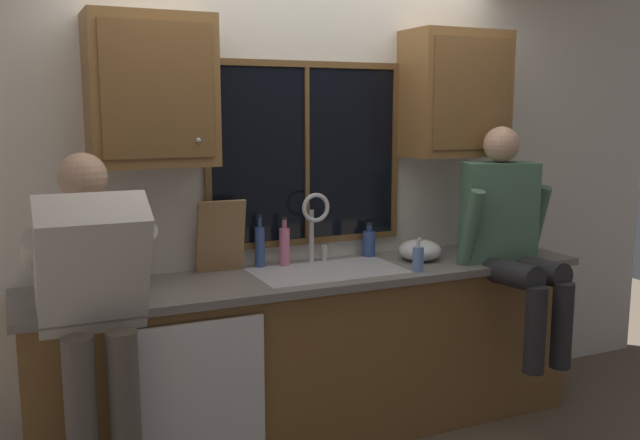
# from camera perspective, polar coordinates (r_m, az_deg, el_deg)

# --- Properties ---
(back_wall) EXTENTS (5.37, 0.12, 2.55)m
(back_wall) POSITION_cam_1_polar(r_m,az_deg,el_deg) (3.93, -2.30, 1.85)
(back_wall) COLOR silver
(back_wall) RESTS_ON floor
(window_glass) EXTENTS (1.10, 0.02, 0.95)m
(window_glass) POSITION_cam_1_polar(r_m,az_deg,el_deg) (3.87, -1.16, 5.46)
(window_glass) COLOR black
(window_frame_top) EXTENTS (1.17, 0.02, 0.04)m
(window_frame_top) POSITION_cam_1_polar(r_m,az_deg,el_deg) (3.86, -1.12, 12.77)
(window_frame_top) COLOR brown
(window_frame_bottom) EXTENTS (1.17, 0.02, 0.04)m
(window_frame_bottom) POSITION_cam_1_polar(r_m,az_deg,el_deg) (3.92, -1.08, -1.75)
(window_frame_bottom) COLOR brown
(window_frame_left) EXTENTS (0.03, 0.02, 0.95)m
(window_frame_left) POSITION_cam_1_polar(r_m,az_deg,el_deg) (3.67, -9.28, 5.14)
(window_frame_left) COLOR brown
(window_frame_right) EXTENTS (0.03, 0.02, 0.95)m
(window_frame_right) POSITION_cam_1_polar(r_m,az_deg,el_deg) (4.12, 6.20, 5.63)
(window_frame_right) COLOR brown
(window_mullion_center) EXTENTS (0.02, 0.02, 0.95)m
(window_mullion_center) POSITION_cam_1_polar(r_m,az_deg,el_deg) (3.86, -1.09, 5.45)
(window_mullion_center) COLOR brown
(lower_cabinet_run) EXTENTS (2.97, 0.58, 0.88)m
(lower_cabinet_run) POSITION_cam_1_polar(r_m,az_deg,el_deg) (3.82, -0.19, -11.29)
(lower_cabinet_run) COLOR brown
(lower_cabinet_run) RESTS_ON floor
(countertop) EXTENTS (3.03, 0.62, 0.04)m
(countertop) POSITION_cam_1_polar(r_m,az_deg,el_deg) (3.67, -0.07, -4.64)
(countertop) COLOR slate
(countertop) RESTS_ON lower_cabinet_run
(dishwasher_front) EXTENTS (0.60, 0.02, 0.74)m
(dishwasher_front) POSITION_cam_1_polar(r_m,az_deg,el_deg) (3.31, -9.71, -14.43)
(dishwasher_front) COLOR white
(upper_cabinet_left) EXTENTS (0.59, 0.36, 0.72)m
(upper_cabinet_left) POSITION_cam_1_polar(r_m,az_deg,el_deg) (3.45, -13.79, 10.32)
(upper_cabinet_left) COLOR olive
(upper_cabinet_right) EXTENTS (0.59, 0.36, 0.72)m
(upper_cabinet_right) POSITION_cam_1_polar(r_m,az_deg,el_deg) (4.15, 11.10, 10.17)
(upper_cabinet_right) COLOR olive
(sink) EXTENTS (0.80, 0.46, 0.21)m
(sink) POSITION_cam_1_polar(r_m,az_deg,el_deg) (3.72, 0.67, -5.68)
(sink) COLOR #B7B7BC
(sink) RESTS_ON lower_cabinet_run
(faucet) EXTENTS (0.18, 0.09, 0.40)m
(faucet) POSITION_cam_1_polar(r_m,az_deg,el_deg) (3.81, -0.37, 0.08)
(faucet) COLOR silver
(faucet) RESTS_ON countertop
(person_standing) EXTENTS (0.53, 0.67, 1.59)m
(person_standing) POSITION_cam_1_polar(r_m,az_deg,el_deg) (3.04, -18.16, -6.62)
(person_standing) COLOR #595147
(person_standing) RESTS_ON floor
(person_sitting_on_counter) EXTENTS (0.54, 0.65, 1.26)m
(person_sitting_on_counter) POSITION_cam_1_polar(r_m,az_deg,el_deg) (3.96, 15.41, -0.93)
(person_sitting_on_counter) COLOR #262628
(person_sitting_on_counter) RESTS_ON countertop
(knife_block) EXTENTS (0.12, 0.18, 0.32)m
(knife_block) POSITION_cam_1_polar(r_m,az_deg,el_deg) (3.51, -15.23, -3.44)
(knife_block) COLOR brown
(knife_block) RESTS_ON countertop
(cutting_board) EXTENTS (0.26, 0.10, 0.39)m
(cutting_board) POSITION_cam_1_polar(r_m,az_deg,el_deg) (3.66, -8.20, -1.35)
(cutting_board) COLOR #997047
(cutting_board) RESTS_ON countertop
(mixing_bowl) EXTENTS (0.25, 0.25, 0.12)m
(mixing_bowl) POSITION_cam_1_polar(r_m,az_deg,el_deg) (3.99, 8.26, -2.50)
(mixing_bowl) COLOR silver
(mixing_bowl) RESTS_ON countertop
(soap_dispenser) EXTENTS (0.06, 0.07, 0.18)m
(soap_dispenser) POSITION_cam_1_polar(r_m,az_deg,el_deg) (3.70, 8.11, -3.16)
(soap_dispenser) COLOR #668CCC
(soap_dispenser) RESTS_ON countertop
(bottle_green_glass) EXTENTS (0.06, 0.06, 0.27)m
(bottle_green_glass) POSITION_cam_1_polar(r_m,az_deg,el_deg) (3.80, -2.95, -2.13)
(bottle_green_glass) COLOR pink
(bottle_green_glass) RESTS_ON countertop
(bottle_tall_clear) EXTENTS (0.05, 0.05, 0.29)m
(bottle_tall_clear) POSITION_cam_1_polar(r_m,az_deg,el_deg) (3.77, -5.00, -2.13)
(bottle_tall_clear) COLOR #334C8C
(bottle_tall_clear) RESTS_ON countertop
(bottle_amber_small) EXTENTS (0.08, 0.08, 0.20)m
(bottle_amber_small) POSITION_cam_1_polar(r_m,az_deg,el_deg) (4.04, 4.07, -1.89)
(bottle_amber_small) COLOR #334C8C
(bottle_amber_small) RESTS_ON countertop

